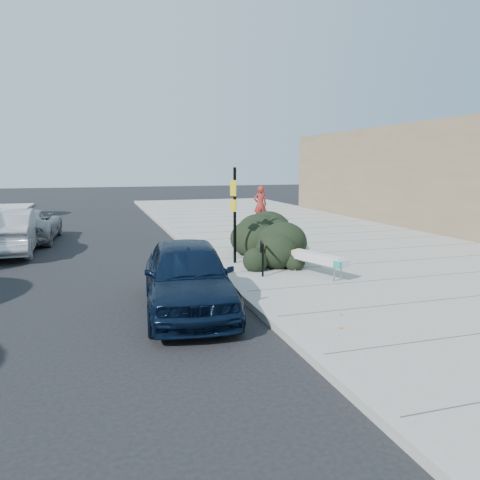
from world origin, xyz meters
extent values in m
plane|color=black|center=(0.00, 0.00, 0.00)|extent=(120.00, 120.00, 0.00)
cube|color=gray|center=(5.60, 5.00, 0.07)|extent=(11.20, 50.00, 0.15)
cube|color=#9E9E99|center=(0.00, 5.00, 0.08)|extent=(0.22, 50.00, 0.17)
cylinder|color=gray|center=(2.62, 0.25, 0.34)|extent=(0.05, 0.05, 0.38)
cylinder|color=gray|center=(2.87, 0.33, 0.34)|extent=(0.05, 0.05, 0.38)
cylinder|color=gray|center=(2.13, 1.67, 0.34)|extent=(0.05, 0.05, 0.38)
cylinder|color=gray|center=(2.38, 1.75, 0.34)|extent=(0.05, 0.05, 0.38)
cylinder|color=gray|center=(2.38, 0.96, 0.50)|extent=(0.52, 1.43, 0.03)
cylinder|color=gray|center=(2.62, 1.04, 0.50)|extent=(0.52, 1.43, 0.03)
cube|color=#B2B2B2|center=(2.50, 1.00, 0.63)|extent=(1.01, 1.99, 0.21)
cube|color=yellow|center=(2.25, 1.74, 0.74)|extent=(0.51, 0.50, 0.02)
cube|color=teal|center=(2.61, 0.10, 0.63)|extent=(0.12, 0.23, 0.19)
cylinder|color=black|center=(1.01, 1.32, 0.60)|extent=(0.06, 0.06, 0.89)
cylinder|color=black|center=(1.16, 1.87, 0.60)|extent=(0.06, 0.06, 0.89)
cylinder|color=black|center=(1.09, 1.59, 1.04)|extent=(0.21, 0.57, 0.06)
cube|color=black|center=(0.80, 3.28, 1.63)|extent=(0.08, 0.08, 2.96)
cube|color=yellow|center=(0.74, 3.27, 2.48)|extent=(0.10, 0.34, 0.48)
cube|color=yellow|center=(0.74, 3.27, 1.95)|extent=(0.09, 0.31, 0.36)
ellipsoid|color=black|center=(2.00, 3.85, 0.93)|extent=(2.97, 4.53, 1.56)
imported|color=black|center=(-1.43, -0.59, 0.78)|extent=(2.29, 4.76, 1.57)
imported|color=#BBBCC0|center=(-6.30, 7.94, 0.81)|extent=(1.85, 4.98, 1.63)
imported|color=gray|center=(-6.00, 10.70, 0.68)|extent=(2.52, 4.99, 1.35)
imported|color=maroon|center=(4.93, 12.46, 1.12)|extent=(0.74, 0.51, 1.95)
camera|label=1|loc=(-3.31, -10.44, 3.18)|focal=35.00mm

